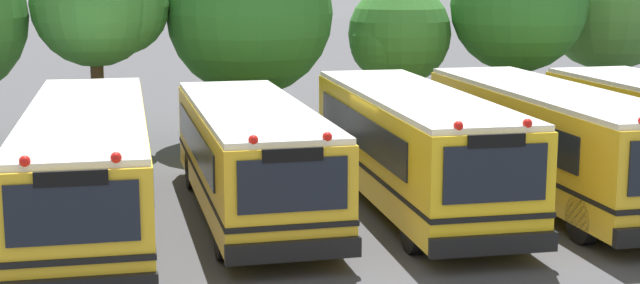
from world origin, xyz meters
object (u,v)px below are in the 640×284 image
(tree_2, at_px, (255,12))
(tree_4, at_px, (520,5))
(school_bus_3, at_px, (550,138))
(tree_3, at_px, (396,36))
(tree_1, at_px, (102,5))
(school_bus_2, at_px, (413,144))
(school_bus_1, at_px, (252,154))
(school_bus_0, at_px, (87,161))

(tree_2, height_order, tree_4, tree_2)
(school_bus_3, height_order, tree_3, tree_3)
(tree_1, height_order, tree_2, tree_2)
(tree_4, bearing_deg, school_bus_2, -126.88)
(tree_3, bearing_deg, school_bus_2, -104.83)
(school_bus_2, height_order, tree_4, tree_4)
(tree_2, height_order, tree_3, tree_2)
(school_bus_1, bearing_deg, school_bus_2, 177.71)
(school_bus_0, bearing_deg, school_bus_1, -178.10)
(school_bus_0, relative_size, tree_2, 1.76)
(school_bus_0, distance_m, tree_3, 13.64)
(school_bus_3, relative_size, tree_3, 2.07)
(school_bus_3, relative_size, tree_4, 1.59)
(school_bus_1, height_order, tree_3, tree_3)
(school_bus_0, xyz_separation_m, school_bus_3, (10.70, -0.01, 0.06))
(tree_2, bearing_deg, tree_1, -174.46)
(school_bus_0, bearing_deg, tree_1, -91.81)
(school_bus_2, distance_m, tree_4, 11.13)
(school_bus_2, bearing_deg, tree_1, -49.80)
(school_bus_2, distance_m, tree_2, 9.50)
(tree_2, bearing_deg, school_bus_3, -57.04)
(tree_2, relative_size, tree_4, 1.03)
(school_bus_1, relative_size, school_bus_3, 0.91)
(school_bus_3, xyz_separation_m, tree_2, (-5.71, 8.80, 2.65))
(school_bus_0, relative_size, school_bus_1, 1.25)
(school_bus_1, height_order, school_bus_2, school_bus_2)
(school_bus_0, height_order, school_bus_3, school_bus_3)
(school_bus_0, relative_size, tree_1, 1.87)
(tree_4, bearing_deg, tree_3, 168.92)
(school_bus_0, height_order, tree_4, tree_4)
(tree_1, bearing_deg, school_bus_3, -39.03)
(school_bus_2, xyz_separation_m, tree_2, (-2.27, 8.84, 2.64))
(school_bus_1, height_order, school_bus_3, school_bus_3)
(school_bus_2, relative_size, tree_2, 1.51)
(school_bus_1, distance_m, school_bus_3, 7.16)
(tree_2, bearing_deg, school_bus_1, -99.45)
(school_bus_2, relative_size, tree_3, 2.01)
(school_bus_0, distance_m, school_bus_1, 3.54)
(tree_2, bearing_deg, tree_4, -1.44)
(tree_1, distance_m, tree_3, 9.48)
(school_bus_3, relative_size, tree_2, 1.55)
(tree_3, bearing_deg, tree_4, -11.08)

